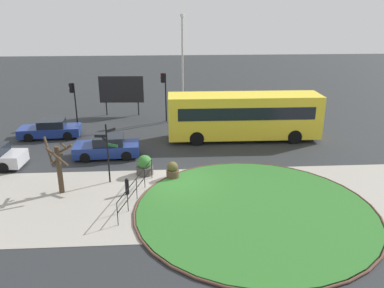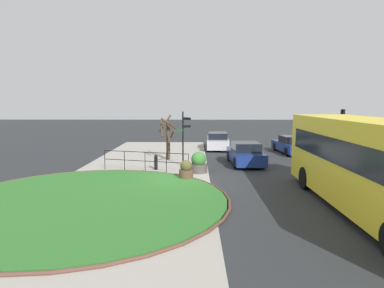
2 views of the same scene
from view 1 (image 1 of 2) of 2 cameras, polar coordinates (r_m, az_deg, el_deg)
ground at (r=21.60m, az=-2.47°, el=-5.53°), size 120.00×120.00×0.00m
sidewalk_paving at (r=19.63m, az=-2.33°, el=-8.22°), size 32.00×7.61×0.02m
grass_island at (r=18.89m, az=9.24°, el=-9.53°), size 11.27×11.27×0.10m
grass_kerb_ring at (r=18.89m, az=9.24°, el=-9.52°), size 11.58×11.58×0.11m
signpost_directional at (r=21.21m, az=-12.37°, el=-0.68°), size 1.26×0.87×3.38m
bollard_foreground at (r=20.22m, az=-9.59°, el=-6.19°), size 0.20×0.20×0.90m
railing_grass_edge at (r=19.56m, az=-8.22°, el=-6.15°), size 1.36×4.99×1.14m
bus_yellow at (r=28.10m, az=7.68°, el=4.18°), size 10.90×2.69×3.33m
car_far_lane at (r=30.43m, az=-20.21°, el=2.05°), size 4.51×2.12×1.35m
car_trailing at (r=25.40m, az=-12.42°, el=-0.45°), size 4.21×2.05×1.43m
traffic_light_near at (r=32.25m, az=-4.16°, el=8.48°), size 0.48×0.32×4.08m
traffic_light_far at (r=32.86m, az=-17.21°, el=7.06°), size 0.49×0.30×3.43m
lamppost_tall at (r=32.26m, az=-1.41°, el=11.50°), size 0.32×0.32×8.67m
billboard_left at (r=34.87m, az=-10.40°, el=7.86°), size 3.91×0.31×3.50m
planter_near_signpost at (r=21.77m, az=-2.88°, el=-4.00°), size 0.72×0.72×1.01m
planter_kerbside at (r=22.39m, az=-7.01°, el=-3.24°), size 0.97×0.97×1.18m
street_tree_bare at (r=20.81m, az=-19.09°, el=-2.88°), size 1.45×1.45×3.08m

